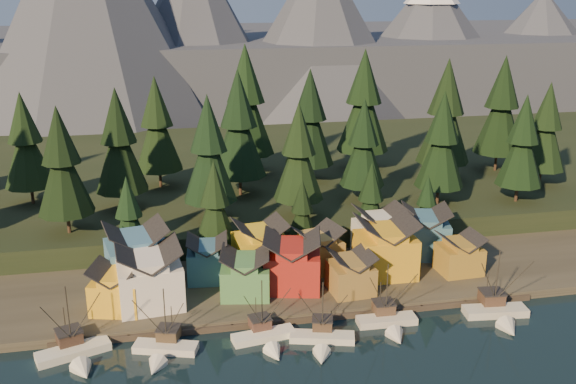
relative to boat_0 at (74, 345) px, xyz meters
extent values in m
plane|color=black|center=(35.54, -11.18, -2.28)|extent=(500.00, 500.00, 0.00)
cube|color=#322E24|center=(35.54, 28.82, -1.53)|extent=(400.00, 50.00, 1.50)
cube|color=black|center=(35.54, 78.82, 0.72)|extent=(420.00, 100.00, 6.00)
cube|color=#453C31|center=(35.54, 5.32, -1.78)|extent=(80.00, 4.00, 1.00)
cube|color=#4B5161|center=(35.54, 228.82, 12.72)|extent=(560.00, 160.00, 30.00)
cone|color=#4B5161|center=(-9.46, 168.82, 42.72)|extent=(100.00, 100.00, 90.00)
cone|color=#4B5161|center=(30.54, 186.82, 33.72)|extent=(80.00, 80.00, 72.00)
cone|color=#4B5161|center=(80.54, 174.82, 31.72)|extent=(84.00, 84.00, 68.00)
cone|color=#4B5161|center=(135.54, 190.82, 26.72)|extent=(92.00, 92.00, 58.00)
cone|color=#4B5161|center=(195.54, 198.82, 22.72)|extent=(88.00, 88.00, 50.00)
cube|color=silver|center=(-0.41, 1.15, -1.90)|extent=(11.08, 6.63, 1.74)
cone|color=silver|center=(1.54, -4.33, -1.90)|extent=(4.29, 4.51, 3.26)
cube|color=black|center=(-0.41, 1.15, -2.56)|extent=(11.34, 6.77, 0.38)
cube|color=#412D23|center=(-1.06, 2.97, -0.22)|extent=(4.37, 4.24, 1.96)
cube|color=#2B2928|center=(-1.06, 2.97, 0.87)|extent=(4.65, 4.52, 0.22)
cylinder|color=black|center=(-0.63, 1.76, 3.81)|extent=(0.20, 0.20, 9.79)
cylinder|color=black|center=(-1.80, 5.04, 1.30)|extent=(0.15, 0.15, 4.79)
cube|color=beige|center=(13.04, -0.38, -1.94)|extent=(10.00, 5.76, 1.59)
cone|color=beige|center=(11.43, -5.37, -1.94)|extent=(3.83, 4.02, 2.97)
cube|color=black|center=(13.04, -0.38, -2.53)|extent=(10.24, 5.88, 0.35)
cube|color=#4A3A27|center=(13.58, 1.28, -0.40)|extent=(3.93, 3.80, 1.78)
cube|color=#2B2928|center=(13.58, 1.28, 0.59)|extent=(4.18, 4.05, 0.20)
cylinder|color=black|center=(13.22, 0.17, 3.27)|extent=(0.18, 0.18, 8.92)
cylinder|color=black|center=(14.19, 3.16, 0.99)|extent=(0.14, 0.14, 4.36)
cube|color=white|center=(28.00, 0.03, -1.95)|extent=(10.17, 4.40, 1.53)
cone|color=white|center=(28.85, -5.30, -1.95)|extent=(3.37, 3.77, 2.88)
cube|color=black|center=(28.00, 0.03, -2.52)|extent=(10.41, 4.48, 0.34)
cube|color=brown|center=(27.71, 1.81, -0.46)|extent=(3.49, 3.33, 1.73)
cube|color=#2B2928|center=(27.71, 1.81, 0.50)|extent=(3.71, 3.55, 0.19)
cylinder|color=black|center=(27.90, 0.63, 3.09)|extent=(0.17, 0.17, 8.63)
cylinder|color=black|center=(27.39, 3.82, 0.88)|extent=(0.13, 0.13, 4.22)
cube|color=beige|center=(36.78, -2.17, -1.95)|extent=(10.37, 5.36, 1.52)
cone|color=beige|center=(35.35, -7.46, -1.95)|extent=(3.64, 4.03, 2.85)
cube|color=black|center=(36.78, -2.17, -2.52)|extent=(10.62, 5.47, 0.33)
cube|color=#483626|center=(37.26, -0.41, -0.48)|extent=(3.68, 3.55, 1.71)
cube|color=#2B2928|center=(37.26, -0.41, 0.47)|extent=(3.91, 3.78, 0.19)
cylinder|color=black|center=(36.94, -1.59, 3.04)|extent=(0.17, 0.17, 8.56)
cylinder|color=black|center=(37.80, 1.58, 0.85)|extent=(0.13, 0.13, 4.18)
cube|color=beige|center=(48.32, 0.76, -1.93)|extent=(9.76, 3.34, 1.62)
cone|color=beige|center=(48.16, -4.55, -1.93)|extent=(3.14, 3.40, 3.04)
cube|color=black|center=(48.32, 0.76, -2.54)|extent=(10.00, 3.40, 0.35)
cube|color=brown|center=(48.38, 2.52, -0.36)|extent=(3.33, 3.14, 1.82)
cube|color=#2B2928|center=(48.38, 2.52, 0.65)|extent=(3.54, 3.35, 0.20)
cylinder|color=black|center=(48.34, 1.34, 3.39)|extent=(0.18, 0.18, 9.12)
cylinder|color=black|center=(48.44, 4.53, 1.06)|extent=(0.14, 0.14, 4.46)
cube|color=beige|center=(67.05, -0.07, -1.89)|extent=(10.75, 4.45, 1.80)
cone|color=beige|center=(66.45, -5.78, -1.89)|extent=(3.73, 3.90, 3.38)
cube|color=black|center=(67.05, -0.07, -2.57)|extent=(11.01, 4.54, 0.39)
cube|color=#4E372A|center=(67.25, 1.83, -0.15)|extent=(3.94, 3.74, 2.03)
cube|color=#2B2928|center=(67.25, 1.83, 0.98)|extent=(4.19, 3.99, 0.23)
cylinder|color=black|center=(67.12, 0.56, 4.02)|extent=(0.20, 0.20, 10.14)
cylinder|color=black|center=(67.48, 3.98, 1.43)|extent=(0.16, 0.16, 4.96)
cube|color=gold|center=(5.84, 11.46, 1.95)|extent=(9.46, 8.75, 5.46)
cube|color=gold|center=(5.84, 11.46, 5.22)|extent=(5.97, 7.70, 1.12)
cube|color=silver|center=(11.05, 12.02, 2.91)|extent=(11.13, 10.12, 7.39)
cube|color=silver|center=(11.05, 12.02, 7.31)|extent=(6.53, 9.46, 1.44)
cube|color=#488347|center=(27.03, 12.72, 1.95)|extent=(9.45, 9.02, 5.47)
cube|color=#488347|center=(27.03, 12.72, 5.25)|extent=(5.80, 8.19, 1.15)
cube|color=maroon|center=(35.33, 13.73, 2.62)|extent=(11.32, 10.46, 6.81)
cube|color=maroon|center=(35.33, 13.73, 6.69)|extent=(7.05, 9.32, 1.36)
cube|color=olive|center=(44.98, 10.13, 1.76)|extent=(7.58, 7.58, 5.08)
cube|color=olive|center=(44.98, 10.13, 4.78)|extent=(4.38, 7.22, 1.00)
cube|color=gold|center=(53.15, 15.56, 3.00)|extent=(10.50, 8.93, 7.56)
cube|color=gold|center=(53.15, 15.56, 7.49)|extent=(5.88, 8.63, 1.44)
cube|color=olive|center=(66.88, 13.74, 1.75)|extent=(7.65, 6.77, 5.08)
cube|color=olive|center=(66.88, 13.74, 4.80)|extent=(4.32, 6.50, 1.04)
cube|color=teal|center=(8.92, 20.26, 3.18)|extent=(11.82, 10.93, 7.94)
cube|color=teal|center=(8.92, 20.26, 7.86)|extent=(7.28, 9.84, 1.44)
cube|color=#325E77|center=(21.16, 19.85, 2.12)|extent=(7.78, 7.38, 5.81)
cube|color=#325E77|center=(21.16, 19.85, 5.52)|extent=(4.57, 6.93, 1.01)
cube|color=gold|center=(31.03, 21.85, 2.63)|extent=(10.09, 8.93, 6.84)
cube|color=gold|center=(31.03, 21.85, 6.68)|extent=(6.01, 8.21, 1.28)
cube|color=#A27D39|center=(41.18, 19.57, 2.20)|extent=(9.91, 8.84, 5.97)
cube|color=#A27D39|center=(41.18, 19.57, 5.76)|extent=(6.19, 7.76, 1.19)
cube|color=silver|center=(54.76, 22.75, 2.84)|extent=(9.69, 8.70, 7.24)
cube|color=silver|center=(54.76, 22.75, 7.10)|extent=(5.49, 8.34, 1.31)
cube|color=#35627E|center=(63.82, 22.54, 2.74)|extent=(10.32, 9.92, 7.06)
cube|color=#35627E|center=(63.82, 22.54, 6.87)|extent=(6.48, 8.86, 1.22)
cylinder|color=#332319|center=(-14.46, 56.82, 5.91)|extent=(0.70, 0.70, 4.38)
cone|color=black|center=(-14.46, 56.82, 15.40)|extent=(10.71, 10.71, 15.09)
cone|color=black|center=(-14.46, 56.82, 23.18)|extent=(7.30, 7.30, 10.95)
cylinder|color=#332319|center=(-4.46, 36.82, 5.93)|extent=(0.70, 0.70, 4.43)
cone|color=black|center=(-4.46, 36.82, 15.54)|extent=(10.84, 10.84, 15.27)
cone|color=black|center=(-4.46, 36.82, 23.42)|extent=(7.39, 7.39, 11.09)
cylinder|color=#332319|center=(5.54, 48.82, 6.04)|extent=(0.70, 0.70, 4.65)
cone|color=black|center=(5.54, 48.82, 16.12)|extent=(11.37, 11.37, 16.02)
cone|color=black|center=(5.54, 48.82, 24.39)|extent=(7.75, 7.75, 11.63)
cylinder|color=#332319|center=(13.54, 63.82, 6.05)|extent=(0.70, 0.70, 4.67)
cone|color=black|center=(13.54, 63.82, 16.16)|extent=(11.41, 11.41, 16.08)
cone|color=black|center=(13.54, 63.82, 24.46)|extent=(7.78, 7.78, 11.67)
cylinder|color=#332319|center=(23.54, 38.82, 6.00)|extent=(0.70, 0.70, 4.58)
cone|color=black|center=(23.54, 38.82, 15.93)|extent=(11.19, 11.19, 15.77)
cone|color=black|center=(23.54, 38.82, 24.07)|extent=(7.63, 7.63, 11.45)
cylinder|color=#332319|center=(31.54, 53.82, 6.24)|extent=(0.70, 0.70, 5.04)
cone|color=black|center=(31.54, 53.82, 17.17)|extent=(12.33, 12.33, 17.37)
cone|color=black|center=(31.54, 53.82, 26.13)|extent=(8.41, 8.41, 12.61)
cylinder|color=#332319|center=(41.54, 36.82, 5.84)|extent=(0.70, 0.70, 4.25)
cone|color=black|center=(41.54, 36.82, 15.04)|extent=(10.38, 10.38, 14.63)
cone|color=black|center=(41.54, 36.82, 22.59)|extent=(7.08, 7.08, 10.62)
cylinder|color=#332319|center=(49.54, 60.82, 6.15)|extent=(0.70, 0.70, 4.87)
cone|color=black|center=(49.54, 60.82, 16.69)|extent=(11.90, 11.90, 16.76)
cone|color=black|center=(49.54, 60.82, 25.34)|extent=(8.11, 8.11, 12.17)
cylinder|color=#332319|center=(57.54, 43.82, 5.76)|extent=(0.70, 0.70, 4.08)
cone|color=black|center=(57.54, 43.82, 14.60)|extent=(9.98, 9.98, 14.07)
cone|color=black|center=(57.54, 43.82, 21.86)|extent=(6.81, 6.81, 10.21)
cylinder|color=#332319|center=(65.54, 68.82, 6.46)|extent=(0.70, 0.70, 5.49)
cone|color=black|center=(65.54, 68.82, 18.35)|extent=(13.41, 13.41, 18.90)
cone|color=black|center=(65.54, 68.82, 28.10)|extent=(9.15, 9.15, 13.72)
cylinder|color=#332319|center=(73.54, 38.82, 5.92)|extent=(0.70, 0.70, 4.40)
cone|color=black|center=(73.54, 38.82, 15.46)|extent=(10.77, 10.77, 15.17)
cone|color=black|center=(73.54, 38.82, 23.29)|extent=(7.34, 7.34, 11.01)
cylinder|color=#332319|center=(81.54, 54.82, 6.35)|extent=(0.70, 0.70, 5.28)
cone|color=black|center=(81.54, 54.82, 17.79)|extent=(12.90, 12.90, 18.18)
cone|color=black|center=(81.54, 54.82, 27.17)|extent=(8.80, 8.80, 13.19)
cylinder|color=#332319|center=(91.54, 36.82, 5.84)|extent=(0.70, 0.70, 4.24)
cone|color=black|center=(91.54, 36.82, 15.02)|extent=(10.37, 10.37, 14.61)
cone|color=black|center=(91.54, 36.82, 22.56)|extent=(7.07, 7.07, 10.60)
cylinder|color=#332319|center=(99.54, 60.82, 6.32)|extent=(0.70, 0.70, 5.22)
cone|color=black|center=(99.54, 60.82, 17.63)|extent=(12.76, 12.76, 17.98)
cone|color=black|center=(99.54, 60.82, 26.91)|extent=(8.70, 8.70, 13.05)
cylinder|color=#332319|center=(35.54, 70.82, 6.60)|extent=(0.70, 0.70, 5.77)
cone|color=black|center=(35.54, 70.82, 19.09)|extent=(14.10, 14.10, 19.86)
cone|color=black|center=(35.54, 70.82, 29.34)|extent=(9.61, 9.61, 14.42)
cylinder|color=#332319|center=(103.54, 46.82, 5.91)|extent=(0.70, 0.70, 4.39)
cone|color=black|center=(103.54, 46.82, 15.42)|extent=(10.73, 10.73, 15.12)
cone|color=black|center=(103.54, 46.82, 23.23)|extent=(7.32, 7.32, 10.97)
cylinder|color=#332319|center=(7.54, 28.82, 0.77)|extent=(0.70, 0.70, 3.11)
cone|color=black|center=(7.54, 28.82, 7.51)|extent=(7.61, 7.61, 10.72)
cone|color=black|center=(7.54, 28.82, 13.04)|extent=(5.19, 5.19, 7.78)
cylinder|color=#332319|center=(23.54, 28.82, 0.96)|extent=(0.70, 0.70, 3.48)
cone|color=black|center=(23.54, 28.82, 8.50)|extent=(8.51, 8.51, 11.99)
cone|color=black|center=(23.54, 28.82, 14.68)|extent=(5.80, 5.80, 8.70)
cylinder|color=#332319|center=(40.54, 28.82, 0.54)|extent=(0.70, 0.70, 2.64)
cone|color=black|center=(40.54, 28.82, 6.26)|extent=(6.46, 6.46, 9.10)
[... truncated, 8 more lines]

